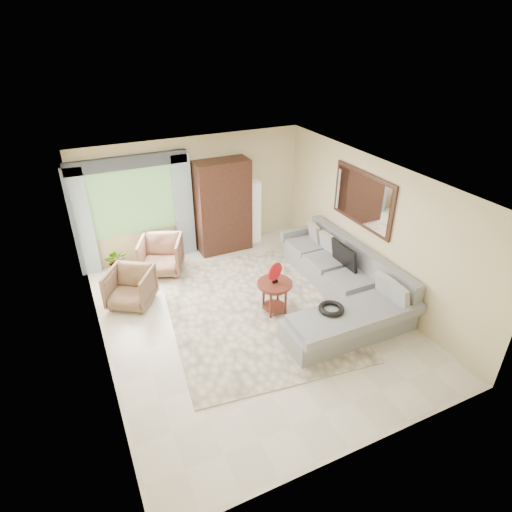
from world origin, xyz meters
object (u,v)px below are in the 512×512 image
armchair_left (130,287)px  floor_lamp (254,212)px  armchair_right (161,255)px  potted_plant (117,261)px  tv_screen (344,256)px  coffee_table (274,297)px  sectional_sofa (341,287)px  armoire (223,207)px

armchair_left → floor_lamp: (3.19, 1.40, 0.39)m
armchair_right → potted_plant: armchair_right is taller
floor_lamp → tv_screen: bearing=-74.9°
coffee_table → floor_lamp: 2.94m
sectional_sofa → armchair_right: size_ratio=4.05×
tv_screen → sectional_sofa: bearing=-126.8°
tv_screen → armchair_left: (-3.89, 1.20, -0.36)m
armchair_left → armoire: size_ratio=0.38×
sectional_sofa → floor_lamp: 3.03m
armchair_left → armoire: armoire is taller
potted_plant → armchair_right: bearing=-24.2°
armchair_right → sectional_sofa: bearing=-17.5°
potted_plant → floor_lamp: 3.28m
armchair_left → floor_lamp: bearing=57.1°
sectional_sofa → armoire: size_ratio=1.65×
floor_lamp → armoire: bearing=-175.7°
potted_plant → armoire: armoire is taller
sectional_sofa → potted_plant: sectional_sofa is taller
sectional_sofa → potted_plant: 4.66m
sectional_sofa → armchair_left: sectional_sofa is taller
potted_plant → floor_lamp: bearing=1.6°
sectional_sofa → tv_screen: tv_screen is taller
armoire → armchair_right: bearing=-165.1°
coffee_table → armchair_left: armchair_left is taller
coffee_table → sectional_sofa: bearing=-7.8°
armchair_left → potted_plant: armchair_left is taller
armchair_left → armoire: (2.39, 1.34, 0.69)m
sectional_sofa → floor_lamp: size_ratio=2.31×
armchair_right → potted_plant: 0.96m
sectional_sofa → armchair_left: size_ratio=4.35×
coffee_table → potted_plant: 3.57m
armchair_right → coffee_table: bearing=-33.2°
coffee_table → armchair_right: (-1.48, 2.30, 0.06)m
armoire → floor_lamp: armoire is taller
armchair_right → floor_lamp: (2.38, 0.48, 0.36)m
armchair_right → floor_lamp: bearing=35.3°
tv_screen → armchair_left: size_ratio=0.93×
sectional_sofa → tv_screen: size_ratio=4.68×
coffee_table → armchair_left: bearing=149.2°
armchair_left → potted_plant: size_ratio=1.51×
armchair_left → coffee_table: bearing=2.5°
armchair_left → armchair_right: size_ratio=0.93×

